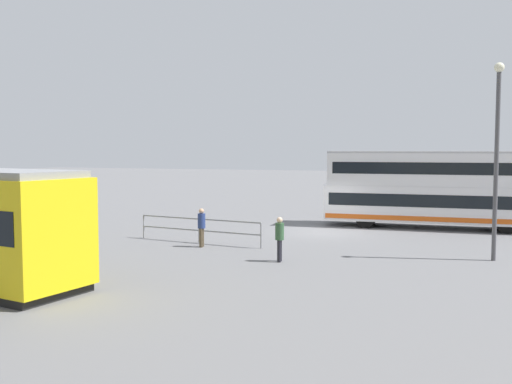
# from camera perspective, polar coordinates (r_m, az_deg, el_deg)

# --- Properties ---
(ground_plane) EXTENTS (160.00, 160.00, 0.00)m
(ground_plane) POSITION_cam_1_polar(r_m,az_deg,el_deg) (28.67, 6.94, -3.96)
(ground_plane) COLOR slate
(double_decker_bus) EXTENTS (11.65, 2.88, 3.98)m
(double_decker_bus) POSITION_cam_1_polar(r_m,az_deg,el_deg) (31.16, 17.61, 0.29)
(double_decker_bus) COLOR white
(double_decker_bus) RESTS_ON ground
(pedestrian_near_railing) EXTENTS (0.36, 0.36, 1.62)m
(pedestrian_near_railing) POSITION_cam_1_polar(r_m,az_deg,el_deg) (24.17, -5.40, -3.26)
(pedestrian_near_railing) COLOR #4C3F2D
(pedestrian_near_railing) RESTS_ON ground
(pedestrian_crossing) EXTENTS (0.36, 0.36, 1.63)m
(pedestrian_crossing) POSITION_cam_1_polar(r_m,az_deg,el_deg) (20.95, 2.35, -4.38)
(pedestrian_crossing) COLOR black
(pedestrian_crossing) RESTS_ON ground
(pedestrian_railing) EXTENTS (6.06, 0.90, 1.08)m
(pedestrian_railing) POSITION_cam_1_polar(r_m,az_deg,el_deg) (25.25, -5.64, -3.39)
(pedestrian_railing) COLOR gray
(pedestrian_railing) RESTS_ON ground
(info_sign) EXTENTS (1.25, 0.17, 2.32)m
(info_sign) POSITION_cam_1_polar(r_m,az_deg,el_deg) (27.52, -16.50, -1.04)
(info_sign) COLOR slate
(info_sign) RESTS_ON ground
(street_lamp) EXTENTS (0.36, 0.36, 7.18)m
(street_lamp) POSITION_cam_1_polar(r_m,az_deg,el_deg) (22.65, 22.71, 4.17)
(street_lamp) COLOR #4C4C51
(street_lamp) RESTS_ON ground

